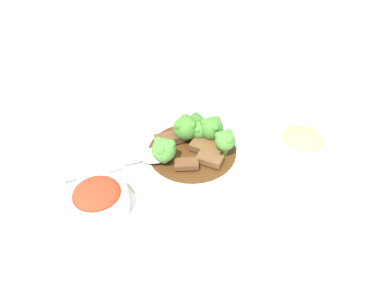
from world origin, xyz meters
TOP-DOWN VIEW (x-y plane):
  - ground_plane at (0.00, 0.00)m, footprint 4.00×4.00m
  - main_plate at (0.00, 0.00)m, footprint 0.29×0.29m
  - beef_strip_0 at (-0.00, -0.03)m, footprint 0.07×0.08m
  - beef_strip_1 at (0.03, 0.05)m, footprint 0.05×0.07m
  - beef_strip_2 at (-0.04, -0.03)m, footprint 0.05×0.06m
  - beef_strip_3 at (-0.05, 0.01)m, footprint 0.03×0.05m
  - broccoli_floret_0 at (0.04, 0.01)m, footprint 0.05×0.05m
  - broccoli_floret_1 at (0.03, -0.02)m, footprint 0.04×0.04m
  - broccoli_floret_2 at (0.03, -0.04)m, footprint 0.05×0.05m
  - broccoli_floret_3 at (0.05, -0.01)m, footprint 0.03×0.03m
  - broccoli_floret_4 at (-0.03, 0.06)m, footprint 0.05×0.05m
  - broccoli_floret_5 at (-0.01, -0.06)m, footprint 0.04×0.04m
  - serving_spoon at (-0.03, 0.09)m, footprint 0.09×0.22m
  - side_bowl_kimchi at (-0.13, 0.17)m, footprint 0.11×0.11m
  - side_bowl_appetizer at (-0.00, -0.22)m, footprint 0.11×0.11m
  - sauce_dish at (0.22, 0.10)m, footprint 0.07×0.07m
  - paper_napkin at (0.21, 0.04)m, footprint 0.11×0.08m

SIDE VIEW (x-z plane):
  - ground_plane at x=0.00m, z-range 0.00..0.00m
  - paper_napkin at x=0.21m, z-range 0.00..0.01m
  - sauce_dish at x=0.22m, z-range 0.00..0.01m
  - main_plate at x=0.00m, z-range 0.00..0.02m
  - beef_strip_3 at x=-0.05m, z-range 0.02..0.03m
  - serving_spoon at x=-0.03m, z-range 0.02..0.03m
  - beef_strip_2 at x=-0.04m, z-range 0.02..0.03m
  - beef_strip_0 at x=0.00m, z-range 0.02..0.03m
  - beef_strip_1 at x=0.03m, z-range 0.02..0.03m
  - side_bowl_appetizer at x=0.00m, z-range 0.00..0.05m
  - side_bowl_kimchi at x=-0.13m, z-range 0.00..0.06m
  - broccoli_floret_1 at x=0.03m, z-range 0.02..0.06m
  - broccoli_floret_0 at x=0.04m, z-range 0.02..0.07m
  - broccoli_floret_3 at x=0.05m, z-range 0.03..0.07m
  - broccoli_floret_4 at x=-0.03m, z-range 0.02..0.08m
  - broccoli_floret_2 at x=0.03m, z-range 0.02..0.08m
  - broccoli_floret_5 at x=-0.01m, z-range 0.03..0.08m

